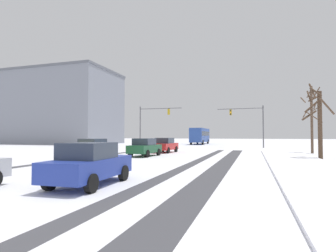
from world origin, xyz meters
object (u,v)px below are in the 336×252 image
bare_tree_sidewalk_far (311,116)px  office_building_far_left_block (56,108)px  car_dark_green_second (145,147)px  car_yellow_cab_third (93,148)px  car_blue_fourth (90,164)px  traffic_signal_far_right (250,119)px  bare_tree_sidewalk_mid (318,119)px  traffic_signal_far_left (152,119)px  bus_oncoming (200,135)px  car_red_lead (165,145)px

bare_tree_sidewalk_far → office_building_far_left_block: bearing=157.7°
car_dark_green_second → car_yellow_cab_third: same height
car_dark_green_second → car_blue_fourth: 14.30m
traffic_signal_far_right → car_dark_green_second: (-8.94, -20.88, -3.67)m
car_blue_fourth → bare_tree_sidewalk_mid: bare_tree_sidewalk_mid is taller
car_dark_green_second → car_blue_fourth: size_ratio=1.00×
car_dark_green_second → bare_tree_sidewalk_far: (15.34, 8.86, 3.08)m
bare_tree_sidewalk_mid → traffic_signal_far_left: bearing=142.9°
traffic_signal_far_right → car_yellow_cab_third: bearing=-116.3°
traffic_signal_far_right → traffic_signal_far_left: (-14.77, -3.99, -0.01)m
car_dark_green_second → bus_oncoming: bus_oncoming is taller
car_yellow_cab_third → car_blue_fourth: bearing=-57.6°
traffic_signal_far_left → traffic_signal_far_right: bearing=15.1°
traffic_signal_far_left → bare_tree_sidewalk_mid: (20.30, -15.33, -1.23)m
traffic_signal_far_left → bare_tree_sidewalk_far: bare_tree_sidewalk_far is taller
traffic_signal_far_left → car_red_lead: bearing=-62.3°
car_dark_green_second → office_building_far_left_block: bearing=139.7°
car_red_lead → bare_tree_sidewalk_mid: bare_tree_sidewalk_mid is taller
car_red_lead → car_dark_green_second: same height
office_building_far_left_block → traffic_signal_far_right: bearing=-11.0°
car_red_lead → bare_tree_sidewalk_far: 15.86m
car_red_lead → bare_tree_sidewalk_far: size_ratio=0.59×
car_red_lead → car_yellow_cab_third: size_ratio=1.02×
traffic_signal_far_right → car_blue_fourth: bearing=-99.0°
car_blue_fourth → bare_tree_sidewalk_mid: 19.12m
car_yellow_cab_third → car_red_lead: bearing=70.2°
car_yellow_cab_third → bus_oncoming: (1.66, 38.08, 1.18)m
bare_tree_sidewalk_far → office_building_far_left_block: office_building_far_left_block is taller
car_blue_fourth → bare_tree_sidewalk_far: bare_tree_sidewalk_far is taller
traffic_signal_far_right → traffic_signal_far_left: bearing=-164.9°
car_blue_fourth → bare_tree_sidewalk_far: 25.83m
bus_oncoming → office_building_far_left_block: office_building_far_left_block is taller
traffic_signal_far_right → office_building_far_left_block: 44.52m
car_yellow_cab_third → car_dark_green_second: bearing=48.3°
bare_tree_sidewalk_mid → bus_oncoming: bearing=115.7°
traffic_signal_far_left → car_dark_green_second: 18.24m
traffic_signal_far_right → bare_tree_sidewalk_mid: size_ratio=1.14×
traffic_signal_far_right → traffic_signal_far_left: 15.30m
car_red_lead → car_blue_fourth: (3.32, -19.41, 0.00)m
car_red_lead → office_building_far_left_block: 42.75m
car_yellow_cab_third → bare_tree_sidewalk_far: bearing=33.8°
traffic_signal_far_left → car_red_lead: size_ratio=1.63×
bare_tree_sidewalk_mid → bare_tree_sidewalk_far: size_ratio=0.87×
car_red_lead → office_building_far_left_block: bearing=145.6°
traffic_signal_far_right → bare_tree_sidewalk_mid: traffic_signal_far_right is taller
car_dark_green_second → bare_tree_sidewalk_far: 17.97m
car_yellow_cab_third → office_building_far_left_block: size_ratio=0.15×
office_building_far_left_block → car_dark_green_second: bearing=-40.3°
traffic_signal_far_right → car_blue_fourth: traffic_signal_far_right is taller
traffic_signal_far_right → bus_oncoming: 17.38m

